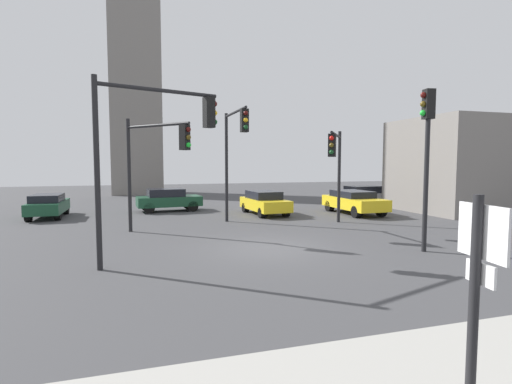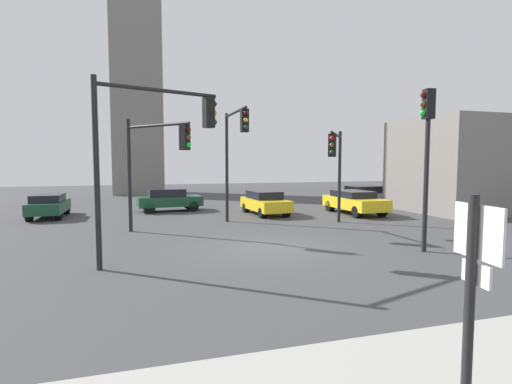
% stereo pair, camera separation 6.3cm
% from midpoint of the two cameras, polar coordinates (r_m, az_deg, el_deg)
% --- Properties ---
extents(ground_plane, '(86.20, 86.20, 0.00)m').
position_cam_midpoint_polar(ground_plane, '(13.90, 1.63, -8.42)').
color(ground_plane, '#424244').
extents(direction_sign, '(0.17, 0.66, 2.62)m').
position_cam_midpoint_polar(direction_sign, '(4.50, 29.63, -13.39)').
color(direction_sign, black).
rests_on(direction_sign, ground_plane).
extents(traffic_light_0, '(0.48, 0.37, 5.56)m').
position_cam_midpoint_polar(traffic_light_0, '(14.35, 24.04, 7.09)').
color(traffic_light_0, black).
rests_on(traffic_light_0, ground_plane).
extents(traffic_light_1, '(0.34, 3.69, 5.62)m').
position_cam_midpoint_polar(traffic_light_1, '(18.45, -3.35, 7.41)').
color(traffic_light_1, black).
rests_on(traffic_light_1, ground_plane).
extents(traffic_light_2, '(2.51, 2.80, 5.01)m').
position_cam_midpoint_polar(traffic_light_2, '(16.61, -14.85, 5.73)').
color(traffic_light_2, black).
rests_on(traffic_light_2, ground_plane).
extents(traffic_light_3, '(3.75, 1.37, 5.52)m').
position_cam_midpoint_polar(traffic_light_3, '(12.20, -14.87, 8.40)').
color(traffic_light_3, black).
rests_on(traffic_light_3, ground_plane).
extents(traffic_light_4, '(2.09, 2.93, 4.69)m').
position_cam_midpoint_polar(traffic_light_4, '(18.54, 11.73, 5.04)').
color(traffic_light_4, black).
rests_on(traffic_light_4, ground_plane).
extents(car_0, '(1.79, 3.94, 1.33)m').
position_cam_midpoint_polar(car_0, '(24.45, -28.69, -1.73)').
color(car_0, '#19472D').
rests_on(car_0, ground_plane).
extents(car_1, '(2.06, 4.61, 1.39)m').
position_cam_midpoint_polar(car_1, '(23.86, 14.31, -1.35)').
color(car_1, yellow).
rests_on(car_1, ground_plane).
extents(car_2, '(4.57, 2.12, 1.37)m').
position_cam_midpoint_polar(car_2, '(29.42, 15.48, -0.39)').
color(car_2, silver).
rests_on(car_2, ground_plane).
extents(car_3, '(2.12, 4.16, 1.39)m').
position_cam_midpoint_polar(car_3, '(22.88, 1.21, -1.53)').
color(car_3, yellow).
rests_on(car_3, ground_plane).
extents(car_4, '(4.13, 2.16, 1.43)m').
position_cam_midpoint_polar(car_4, '(24.98, -13.02, -1.07)').
color(car_4, '#19472D').
rests_on(car_4, ground_plane).
extents(building_flank, '(12.21, 6.57, 5.83)m').
position_cam_midpoint_polar(building_flank, '(29.67, 31.74, 3.41)').
color(building_flank, gray).
rests_on(building_flank, ground_plane).
extents(skyline_tower, '(4.76, 4.76, 31.92)m').
position_cam_midpoint_polar(skyline_tower, '(42.21, -17.70, 21.93)').
color(skyline_tower, gray).
rests_on(skyline_tower, ground_plane).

